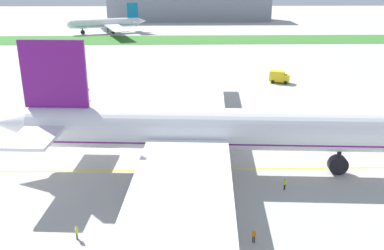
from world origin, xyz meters
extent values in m
plane|color=#ADAAA5|center=(0.00, 0.00, 0.00)|extent=(600.00, 600.00, 0.00)
cube|color=yellow|center=(0.00, 0.45, 0.00)|extent=(280.00, 0.36, 0.01)
cube|color=#38722D|center=(0.00, 123.22, 0.05)|extent=(320.00, 24.00, 0.10)
cylinder|color=white|center=(1.43, -0.02, 6.51)|extent=(49.39, 9.06, 5.78)
cube|color=#661472|center=(1.43, -0.02, 5.49)|extent=(47.40, 8.47, 0.69)
cone|color=white|center=(-25.66, 1.80, 6.94)|extent=(6.68, 5.33, 4.92)
cube|color=#661472|center=(-19.15, 1.36, 14.02)|extent=(8.86, 1.17, 9.25)
cube|color=white|center=(-19.74, 7.20, 7.37)|extent=(6.01, 9.59, 0.40)
cube|color=white|center=(-20.51, -4.34, 7.37)|extent=(6.01, 9.59, 0.40)
cube|color=white|center=(0.66, 25.08, 5.78)|extent=(13.74, 44.82, 0.46)
cube|color=white|center=(-2.69, -24.79, 5.78)|extent=(13.74, 44.82, 0.46)
cylinder|color=#B7BABF|center=(1.46, 15.06, 4.03)|extent=(5.69, 3.54, 3.18)
cylinder|color=black|center=(4.20, 14.87, 4.03)|extent=(0.70, 3.36, 3.34)
cylinder|color=#B7BABF|center=(-0.55, -14.97, 4.03)|extent=(5.69, 3.54, 3.18)
cylinder|color=black|center=(2.19, -15.15, 4.03)|extent=(0.70, 3.36, 3.34)
cylinder|color=black|center=(20.05, -1.27, 2.49)|extent=(0.60, 0.60, 2.24)
cylinder|color=black|center=(20.05, -1.27, 1.37)|extent=(2.82, 1.42, 2.75)
cylinder|color=black|center=(-2.28, 3.27, 2.49)|extent=(0.60, 0.60, 2.24)
cylinder|color=black|center=(-2.28, 3.27, 1.37)|extent=(2.82, 1.42, 2.75)
cylinder|color=black|center=(-2.69, -2.79, 2.49)|extent=(0.60, 0.60, 2.24)
cylinder|color=black|center=(-2.69, -2.79, 1.37)|extent=(2.82, 1.42, 2.75)
sphere|color=black|center=(-17.00, 4.06, 7.03)|extent=(0.40, 0.40, 0.40)
sphere|color=black|center=(-11.68, 3.70, 7.03)|extent=(0.40, 0.40, 0.40)
sphere|color=black|center=(-6.36, 3.34, 7.03)|extent=(0.40, 0.40, 0.40)
sphere|color=black|center=(-1.04, 2.99, 7.03)|extent=(0.40, 0.40, 0.40)
sphere|color=black|center=(4.28, 2.63, 7.03)|extent=(0.40, 0.40, 0.40)
sphere|color=black|center=(9.60, 2.27, 7.03)|extent=(0.40, 0.40, 0.40)
sphere|color=black|center=(14.92, 1.91, 7.03)|extent=(0.40, 0.40, 0.40)
sphere|color=black|center=(20.24, 1.56, 7.03)|extent=(0.40, 0.40, 0.40)
cylinder|color=black|center=(5.50, -17.19, 0.40)|extent=(0.12, 0.12, 0.80)
cylinder|color=orange|center=(5.40, -17.09, 1.05)|extent=(0.09, 0.09, 0.51)
cylinder|color=black|center=(5.64, -17.32, 0.40)|extent=(0.12, 0.12, 0.80)
cylinder|color=orange|center=(5.74, -17.41, 1.05)|extent=(0.09, 0.09, 0.51)
cube|color=orange|center=(5.57, -17.25, 1.08)|extent=(0.46, 0.46, 0.56)
sphere|color=tan|center=(5.57, -17.25, 1.48)|extent=(0.22, 0.22, 0.22)
cylinder|color=black|center=(11.42, -5.94, 0.40)|extent=(0.12, 0.12, 0.81)
cylinder|color=#BFE519|center=(11.31, -6.04, 1.07)|extent=(0.09, 0.09, 0.52)
cylinder|color=black|center=(11.55, -5.81, 0.40)|extent=(0.12, 0.12, 0.81)
cylinder|color=#BFE519|center=(11.65, -5.71, 1.07)|extent=(0.09, 0.09, 0.52)
cube|color=#BFE519|center=(11.48, -5.88, 1.10)|extent=(0.47, 0.46, 0.57)
sphere|color=#8C6647|center=(11.48, -5.88, 1.50)|extent=(0.22, 0.22, 0.22)
cylinder|color=black|center=(-13.32, -16.33, 0.40)|extent=(0.12, 0.12, 0.79)
cylinder|color=#BFE519|center=(-13.31, -16.47, 1.05)|extent=(0.09, 0.09, 0.51)
cylinder|color=black|center=(-13.33, -16.14, 0.40)|extent=(0.12, 0.12, 0.79)
cylinder|color=#BFE519|center=(-13.33, -16.00, 1.05)|extent=(0.09, 0.09, 0.51)
cube|color=#BFE519|center=(-13.32, -16.23, 1.07)|extent=(0.25, 0.43, 0.56)
sphere|color=tan|center=(-13.32, -16.23, 1.47)|extent=(0.21, 0.21, 0.21)
cube|color=yellow|center=(22.58, 50.82, 1.76)|extent=(4.21, 3.38, 2.62)
cube|color=yellow|center=(24.78, 50.03, 1.34)|extent=(2.08, 2.54, 1.78)
cube|color=#263347|center=(25.40, 49.81, 1.69)|extent=(0.72, 1.83, 0.78)
cylinder|color=black|center=(25.17, 51.10, 0.45)|extent=(0.95, 0.59, 0.90)
cylinder|color=black|center=(24.39, 48.96, 0.45)|extent=(0.95, 0.59, 0.90)
cylinder|color=black|center=(22.11, 52.20, 0.45)|extent=(0.95, 0.59, 0.90)
cylinder|color=black|center=(21.33, 50.06, 0.45)|extent=(0.95, 0.59, 0.90)
cube|color=white|center=(1.95, 34.83, 1.77)|extent=(4.72, 4.00, 2.64)
cube|color=white|center=(4.26, 36.05, 1.45)|extent=(2.47, 2.75, 1.99)
cube|color=#263347|center=(4.91, 36.40, 1.84)|extent=(1.00, 1.79, 0.88)
cylinder|color=black|center=(3.70, 37.09, 0.45)|extent=(0.94, 0.69, 0.90)
cylinder|color=black|center=(4.81, 35.01, 0.45)|extent=(0.94, 0.69, 0.90)
cylinder|color=black|center=(0.49, 35.39, 0.45)|extent=(0.94, 0.69, 0.90)
cylinder|color=black|center=(1.59, 33.30, 0.45)|extent=(0.94, 0.69, 0.90)
cube|color=white|center=(-28.54, 46.31, 1.64)|extent=(3.61, 2.36, 2.38)
cube|color=white|center=(-26.31, 46.45, 1.26)|extent=(1.48, 2.14, 1.62)
cube|color=#263347|center=(-25.69, 46.49, 1.58)|extent=(0.19, 1.80, 0.71)
cylinder|color=black|center=(-26.38, 47.52, 0.45)|extent=(0.92, 0.36, 0.90)
cylinder|color=black|center=(-26.25, 45.38, 0.45)|extent=(0.92, 0.36, 0.90)
cylinder|color=black|center=(-29.47, 47.33, 0.45)|extent=(0.92, 0.36, 0.90)
cylinder|color=black|center=(-29.34, 45.19, 0.45)|extent=(0.92, 0.36, 0.90)
cylinder|color=white|center=(-35.70, 143.94, 4.59)|extent=(28.68, 13.38, 4.08)
cube|color=#0C6B9E|center=(-35.70, 143.94, 3.88)|extent=(27.48, 12.69, 0.49)
sphere|color=white|center=(-50.42, 138.81, 4.59)|extent=(3.88, 3.88, 3.88)
cone|color=white|center=(-20.29, 149.30, 4.90)|extent=(5.38, 4.76, 3.47)
cube|color=#0C6B9E|center=(-24.21, 147.94, 9.90)|extent=(5.05, 2.10, 6.53)
cube|color=white|center=(-22.32, 144.27, 5.21)|extent=(5.16, 7.22, 0.29)
cube|color=white|center=(-25.01, 151.98, 5.21)|extent=(5.16, 7.22, 0.29)
cube|color=white|center=(-29.37, 130.19, 4.08)|extent=(14.58, 26.70, 0.33)
cube|color=white|center=(-39.29, 158.64, 4.08)|extent=(14.58, 26.70, 0.33)
cylinder|color=#B7BABF|center=(-32.12, 135.44, 2.85)|extent=(4.40, 3.40, 2.25)
cylinder|color=black|center=(-33.95, 134.80, 2.85)|extent=(1.09, 2.34, 2.36)
cylinder|color=#B7BABF|center=(-38.18, 152.82, 2.85)|extent=(4.40, 3.40, 2.25)
cylinder|color=black|center=(-40.01, 152.18, 2.85)|extent=(1.09, 2.34, 2.36)
cylinder|color=black|center=(-46.08, 140.32, 1.76)|extent=(0.43, 0.43, 1.58)
cylinder|color=black|center=(-46.08, 140.32, 0.97)|extent=(2.12, 1.46, 1.94)
cylinder|color=black|center=(-32.80, 142.68, 1.76)|extent=(0.43, 0.43, 1.58)
cylinder|color=black|center=(-32.80, 142.68, 0.97)|extent=(2.12, 1.46, 1.94)
cylinder|color=black|center=(-34.21, 146.73, 1.76)|extent=(0.43, 0.43, 1.58)
cylinder|color=black|center=(-34.21, 146.73, 0.97)|extent=(2.12, 1.46, 1.94)
cube|color=gray|center=(2.95, 195.59, 9.00)|extent=(90.43, 20.00, 18.00)
camera|label=1|loc=(-1.97, -55.57, 27.24)|focal=40.02mm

